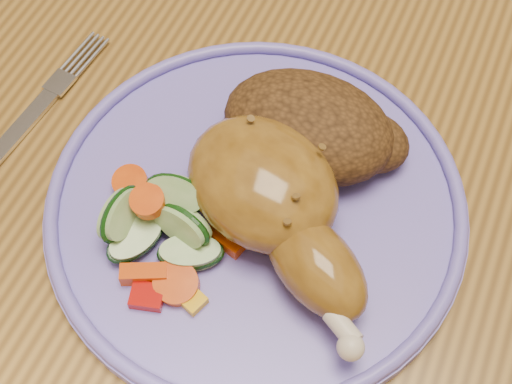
{
  "coord_description": "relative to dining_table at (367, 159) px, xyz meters",
  "views": [
    {
      "loc": [
        0.05,
        -0.36,
        1.2
      ],
      "look_at": [
        -0.05,
        -0.13,
        0.78
      ],
      "focal_mm": 50.0,
      "sensor_mm": 36.0,
      "label": 1
    }
  ],
  "objects": [
    {
      "name": "chicken_leg",
      "position": [
        -0.03,
        -0.14,
        0.12
      ],
      "size": [
        0.17,
        0.15,
        0.06
      ],
      "color": "#8B5F1D",
      "rests_on": "plate"
    },
    {
      "name": "plate_rim",
      "position": [
        -0.05,
        -0.13,
        0.1
      ],
      "size": [
        0.3,
        0.3,
        0.01
      ],
      "primitive_type": "torus",
      "color": "#6F61CA",
      "rests_on": "plate"
    },
    {
      "name": "ground",
      "position": [
        0.0,
        0.0,
        -0.67
      ],
      "size": [
        4.0,
        4.0,
        0.0
      ],
      "primitive_type": "plane",
      "color": "brown",
      "rests_on": "ground"
    },
    {
      "name": "dining_table",
      "position": [
        0.0,
        0.0,
        0.0
      ],
      "size": [
        0.9,
        1.4,
        0.75
      ],
      "color": "olive",
      "rests_on": "ground"
    },
    {
      "name": "plate",
      "position": [
        -0.05,
        -0.13,
        0.09
      ],
      "size": [
        0.3,
        0.3,
        0.01
      ],
      "primitive_type": "cylinder",
      "color": "#6F61CA",
      "rests_on": "dining_table"
    },
    {
      "name": "rice_pilaf",
      "position": [
        -0.03,
        -0.07,
        0.12
      ],
      "size": [
        0.14,
        0.09,
        0.05
      ],
      "color": "#4B2E12",
      "rests_on": "plate"
    },
    {
      "name": "vegetable_pile",
      "position": [
        -0.1,
        -0.18,
        0.11
      ],
      "size": [
        0.11,
        0.1,
        0.05
      ],
      "color": "#A50A05",
      "rests_on": "plate"
    },
    {
      "name": "fork",
      "position": [
        -0.25,
        -0.13,
        0.09
      ],
      "size": [
        0.03,
        0.17,
        0.0
      ],
      "color": "silver",
      "rests_on": "dining_table"
    }
  ]
}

